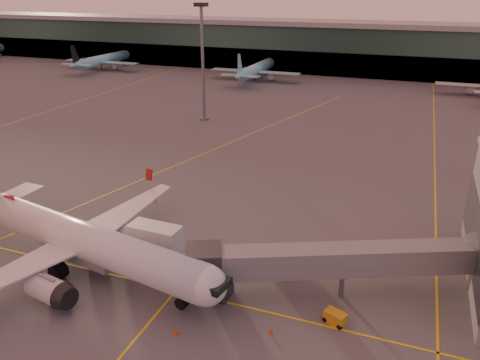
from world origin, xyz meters
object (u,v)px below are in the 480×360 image
(catering_truck, at_px, (156,242))
(pushback_tug, at_px, (287,264))
(main_airplane, at_px, (80,240))
(gpu_cart, at_px, (335,318))

(catering_truck, relative_size, pushback_tug, 1.35)
(catering_truck, height_order, pushback_tug, catering_truck)
(pushback_tug, bearing_deg, catering_truck, 172.96)
(main_airplane, height_order, gpu_cart, main_airplane)
(pushback_tug, bearing_deg, main_airplane, 179.60)
(gpu_cart, bearing_deg, main_airplane, -155.96)
(catering_truck, distance_m, gpu_cart, 21.04)
(catering_truck, height_order, gpu_cart, catering_truck)
(gpu_cart, xyz_separation_m, pushback_tug, (-6.51, 6.79, 0.24))
(gpu_cart, relative_size, pushback_tug, 0.53)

